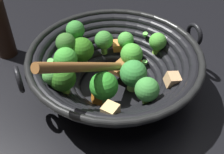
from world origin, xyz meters
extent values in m
plane|color=black|center=(0.00, 0.00, 0.00)|extent=(4.00, 4.00, 0.00)
cylinder|color=black|center=(0.00, 0.00, 0.01)|extent=(0.16, 0.16, 0.01)
torus|color=black|center=(0.00, 0.00, 0.02)|extent=(0.20, 0.20, 0.02)
torus|color=black|center=(0.00, 0.00, 0.03)|extent=(0.23, 0.23, 0.02)
torus|color=black|center=(0.00, 0.00, 0.04)|extent=(0.25, 0.25, 0.02)
torus|color=black|center=(0.00, 0.00, 0.06)|extent=(0.28, 0.28, 0.02)
torus|color=black|center=(0.00, 0.00, 0.07)|extent=(0.30, 0.30, 0.02)
torus|color=black|center=(0.00, 0.00, 0.08)|extent=(0.33, 0.33, 0.02)
torus|color=black|center=(0.00, 0.00, 0.09)|extent=(0.35, 0.35, 0.02)
torus|color=black|center=(0.00, 0.00, 0.10)|extent=(0.37, 0.37, 0.01)
torus|color=black|center=(0.20, 0.00, 0.10)|extent=(0.01, 0.05, 0.05)
torus|color=black|center=(-0.20, 0.00, 0.10)|extent=(0.01, 0.05, 0.05)
cylinder|color=#88AE49|center=(-0.04, -0.05, 0.04)|extent=(0.03, 0.03, 0.02)
sphere|color=#2B8824|center=(-0.04, -0.05, 0.07)|extent=(0.06, 0.06, 0.06)
cylinder|color=#87B653|center=(0.03, -0.03, 0.03)|extent=(0.03, 0.03, 0.02)
sphere|color=#348538|center=(0.03, -0.03, 0.06)|extent=(0.06, 0.06, 0.06)
cylinder|color=#7CB13A|center=(0.12, 0.03, 0.06)|extent=(0.02, 0.02, 0.02)
sphere|color=green|center=(0.12, 0.03, 0.09)|extent=(0.04, 0.04, 0.04)
cylinder|color=#7BC154|center=(0.06, 0.04, 0.03)|extent=(0.02, 0.02, 0.01)
sphere|color=green|center=(0.06, 0.04, 0.06)|extent=(0.05, 0.05, 0.05)
cylinder|color=#81B248|center=(-0.12, -0.03, 0.07)|extent=(0.03, 0.03, 0.02)
sphere|color=#2B681A|center=(-0.12, -0.03, 0.10)|extent=(0.05, 0.05, 0.05)
cylinder|color=#69AB53|center=(-0.08, 0.09, 0.07)|extent=(0.03, 0.03, 0.02)
sphere|color=#336526|center=(-0.08, 0.09, 0.10)|extent=(0.04, 0.04, 0.04)
cylinder|color=#84B45A|center=(-0.05, 0.12, 0.08)|extent=(0.02, 0.02, 0.01)
sphere|color=#347F30|center=(-0.05, 0.12, 0.10)|extent=(0.04, 0.04, 0.04)
cylinder|color=#6EA742|center=(0.06, 0.08, 0.05)|extent=(0.03, 0.03, 0.02)
sphere|color=green|center=(0.06, 0.08, 0.07)|extent=(0.04, 0.04, 0.04)
cylinder|color=#65A63B|center=(-0.05, 0.08, 0.04)|extent=(0.03, 0.03, 0.02)
sphere|color=#2B6717|center=(-0.05, 0.08, 0.08)|extent=(0.06, 0.06, 0.06)
cylinder|color=#6BA435|center=(0.02, -0.10, 0.06)|extent=(0.03, 0.03, 0.02)
sphere|color=#3C8A3A|center=(0.02, -0.10, 0.08)|extent=(0.05, 0.05, 0.05)
cylinder|color=#75AA49|center=(-0.07, 0.08, 0.05)|extent=(0.02, 0.02, 0.01)
sphere|color=#226C23|center=(-0.07, 0.08, 0.07)|extent=(0.04, 0.04, 0.04)
cylinder|color=#81BF5C|center=(-0.14, -0.02, 0.09)|extent=(0.02, 0.02, 0.02)
sphere|color=#48993D|center=(-0.14, -0.02, 0.11)|extent=(0.04, 0.04, 0.04)
cylinder|color=#85AE55|center=(-0.09, 0.05, 0.05)|extent=(0.03, 0.03, 0.03)
sphere|color=green|center=(-0.09, 0.05, 0.08)|extent=(0.05, 0.05, 0.05)
cylinder|color=#649441|center=(0.01, 0.09, 0.05)|extent=(0.02, 0.02, 0.02)
sphere|color=#387E2F|center=(0.01, 0.09, 0.08)|extent=(0.04, 0.04, 0.04)
cube|color=#DBB570|center=(-0.06, -0.12, 0.08)|extent=(0.04, 0.04, 0.03)
cube|color=#E1AB76|center=(0.09, -0.09, 0.08)|extent=(0.03, 0.03, 0.03)
cube|color=orange|center=(0.05, 0.09, 0.05)|extent=(0.03, 0.03, 0.03)
cube|color=#BD6A1D|center=(-0.05, -0.04, 0.03)|extent=(0.03, 0.03, 0.03)
cylinder|color=#6BC651|center=(0.04, -0.02, 0.04)|extent=(0.02, 0.01, 0.01)
cylinder|color=#6BC651|center=(0.08, 0.02, 0.04)|extent=(0.01, 0.01, 0.01)
cylinder|color=#56B247|center=(-0.13, 0.05, 0.09)|extent=(0.02, 0.02, 0.01)
cylinder|color=#6BC651|center=(0.11, 0.07, 0.08)|extent=(0.02, 0.02, 0.01)
cylinder|color=#56B247|center=(-0.13, 0.02, 0.08)|extent=(0.02, 0.02, 0.01)
cylinder|color=#56B247|center=(0.06, 0.07, 0.06)|extent=(0.01, 0.01, 0.01)
cube|color=brown|center=(0.04, 0.02, 0.04)|extent=(0.09, 0.08, 0.01)
cylinder|color=brown|center=(-0.08, -0.04, 0.13)|extent=(0.20, 0.12, 0.15)
cylinder|color=black|center=(-0.21, 0.23, 0.08)|extent=(0.05, 0.05, 0.16)
camera|label=1|loc=(-0.18, -0.42, 0.46)|focal=45.02mm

